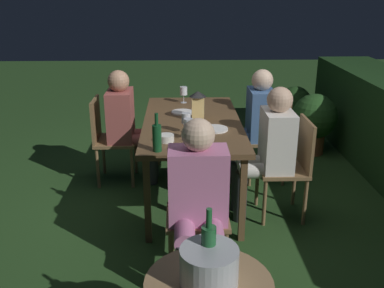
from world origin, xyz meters
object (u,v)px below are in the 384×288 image
object	(u,v)px
green_bottle_on_table	(157,137)
wine_glass_c	(184,92)
dining_table	(192,127)
chair_side_right_b	(291,164)
person_in_rust	(127,121)
plate_b	(214,129)
chair_side_left_a	(109,136)
wine_glass_b	(188,125)
person_in_pink	(198,199)
ice_bucket	(209,264)
person_in_blue	(254,120)
bowl_bread	(166,138)
person_in_cream	(269,147)
potted_plant_by_hedge	(295,107)
bowl_olives	(191,146)
potted_plant_corner	(314,119)
wine_glass_a	(186,119)
lantern_centerpiece	(198,104)
plate_a	(182,112)
chair_side_right_a	(272,134)
chair_head_far	(197,205)

from	to	relation	value
green_bottle_on_table	wine_glass_c	xyz separation A→B (m)	(-1.39, 0.21, 0.01)
dining_table	chair_side_right_b	xyz separation A→B (m)	(0.38, 0.83, -0.21)
person_in_rust	plate_b	world-z (taller)	person_in_rust
chair_side_left_a	wine_glass_b	size ratio (longest dim) A/B	5.15
person_in_pink	ice_bucket	bearing A→B (deg)	0.46
person_in_blue	bowl_bread	bearing A→B (deg)	-42.27
person_in_rust	person_in_blue	bearing A→B (deg)	90.00
person_in_cream	wine_glass_b	world-z (taller)	person_in_cream
bowl_bread	potted_plant_by_hedge	size ratio (longest dim) A/B	0.19
wine_glass_b	bowl_olives	xyz separation A→B (m)	(0.23, 0.02, -0.09)
wine_glass_b	potted_plant_corner	xyz separation A→B (m)	(-1.60, 1.52, -0.46)
chair_side_left_a	wine_glass_a	distance (m)	1.13
lantern_centerpiece	ice_bucket	world-z (taller)	lantern_centerpiece
dining_table	person_in_rust	world-z (taller)	person_in_rust
plate_a	potted_plant_by_hedge	world-z (taller)	plate_a
chair_side_right_a	wine_glass_b	bearing A→B (deg)	-44.55
chair_head_far	lantern_centerpiece	xyz separation A→B (m)	(-1.13, 0.05, 0.42)
chair_side_left_a	plate_b	distance (m)	1.24
lantern_centerpiece	wine_glass_b	xyz separation A→B (m)	(0.53, -0.10, -0.03)
bowl_olives	potted_plant_by_hedge	size ratio (longest dim) A/B	0.18
lantern_centerpiece	wine_glass_a	bearing A→B (deg)	-16.92
green_bottle_on_table	bowl_bread	size ratio (longest dim) A/B	2.34
chair_head_far	person_in_rust	distance (m)	1.62
person_in_cream	green_bottle_on_table	xyz separation A→B (m)	(0.38, -0.91, 0.23)
person_in_pink	person_in_cream	bearing A→B (deg)	145.26
chair_side_right_b	person_in_rust	world-z (taller)	person_in_rust
lantern_centerpiece	bowl_bread	xyz separation A→B (m)	(0.58, -0.27, -0.12)
green_bottle_on_table	bowl_olives	xyz separation A→B (m)	(-0.03, 0.25, -0.08)
chair_side_left_a	potted_plant_corner	size ratio (longest dim) A/B	1.20
plate_b	potted_plant_corner	world-z (taller)	plate_b
person_in_rust	ice_bucket	world-z (taller)	person_in_rust
wine_glass_a	person_in_pink	bearing A→B (deg)	3.58
chair_head_far	green_bottle_on_table	xyz separation A→B (m)	(-0.34, -0.28, 0.38)
chair_side_left_a	lantern_centerpiece	distance (m)	1.04
dining_table	ice_bucket	xyz separation A→B (m)	(2.17, 0.01, 0.07)
person_in_pink	person_in_rust	size ratio (longest dim) A/B	1.00
green_bottle_on_table	ice_bucket	size ratio (longest dim) A/B	0.84
chair_side_right_b	plate_b	world-z (taller)	chair_side_right_b
ice_bucket	bowl_bread	bearing A→B (deg)	-171.99
ice_bucket	wine_glass_a	bearing A→B (deg)	-177.91
bowl_olives	potted_plant_by_hedge	bearing A→B (deg)	150.45
person_in_cream	bowl_olives	size ratio (longest dim) A/B	10.11
chair_side_left_a	person_in_blue	size ratio (longest dim) A/B	0.76
person_in_pink	potted_plant_corner	world-z (taller)	person_in_pink
wine_glass_a	bowl_bread	xyz separation A→B (m)	(0.21, -0.16, -0.09)
person_in_blue	plate_b	bearing A→B (deg)	-34.31
person_in_rust	plate_a	xyz separation A→B (m)	(0.14, 0.55, 0.13)
wine_glass_b	bowl_olives	bearing A→B (deg)	3.78
person_in_cream	plate_a	bearing A→B (deg)	-131.27
green_bottle_on_table	potted_plant_by_hedge	world-z (taller)	green_bottle_on_table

